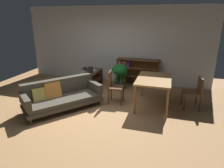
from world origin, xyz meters
The scene contains 11 objects.
ground_plane centered at (0.00, 0.00, 0.00)m, with size 8.16×8.16×0.00m, color #A87A4C.
back_wall_panel centered at (0.00, 2.70, 1.35)m, with size 6.80×0.10×2.70m, color silver.
fabric_couch centered at (-0.72, 0.00, 0.35)m, with size 1.88×2.06×0.76m.
media_console centered at (-0.54, 1.74, 0.28)m, with size 0.40×1.04×0.57m.
open_laptop centered at (-0.66, 1.85, 0.59)m, with size 0.46×0.34×0.08m.
desk_speaker centered at (-0.52, 1.59, 0.67)m, with size 0.17×0.17×0.20m.
potted_floor_plant centered at (0.41, 1.84, 0.56)m, with size 0.52×0.56×0.86m.
dining_table centered at (1.61, 0.81, 0.71)m, with size 0.88×1.31×0.79m.
dining_chair_near centered at (0.52, 0.73, 0.51)m, with size 0.42×0.42×0.91m.
dining_chair_far centered at (2.66, 0.96, 0.49)m, with size 0.47×0.48×0.86m.
bookshelf centered at (0.79, 2.52, 0.47)m, with size 1.49×0.30×0.93m.
Camera 1 is at (1.95, -4.25, 2.33)m, focal length 31.56 mm.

